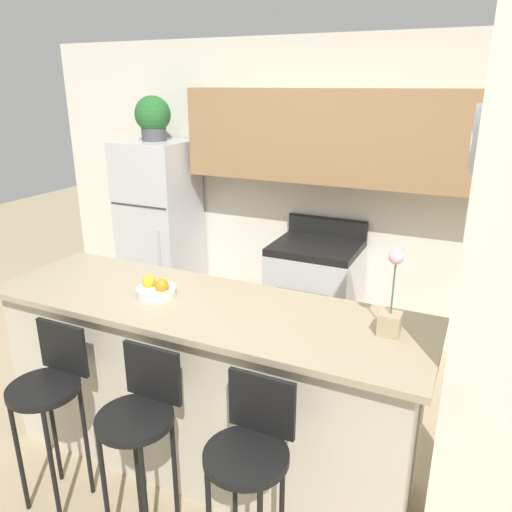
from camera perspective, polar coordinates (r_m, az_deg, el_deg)
ground_plane at (r=3.31m, az=-5.53°, el=-22.02°), size 14.00×14.00×0.00m
wall_back at (r=4.29m, az=8.61°, el=9.76°), size 5.60×0.38×2.55m
pillar_right at (r=2.28m, az=26.23°, el=-6.05°), size 0.38×0.32×2.55m
counter_bar at (r=2.99m, az=-5.85°, el=-14.42°), size 2.48×0.76×1.04m
refrigerator at (r=4.88m, az=-10.89°, el=2.95°), size 0.63×0.62×1.68m
stove_range at (r=4.33m, az=6.69°, el=-4.30°), size 0.71×0.63×1.07m
bar_stool_left at (r=2.86m, az=-22.45°, el=-13.99°), size 0.36×0.36×1.01m
bar_stool_mid at (r=2.52m, az=-13.07°, el=-17.82°), size 0.36×0.36×1.01m
bar_stool_right at (r=2.27m, az=-0.68°, el=-21.97°), size 0.36×0.36×1.01m
potted_plant_on_fridge at (r=4.71m, az=-11.71°, el=15.29°), size 0.32×0.32×0.39m
orchid_vase at (r=2.43m, az=15.20°, el=-5.81°), size 0.10×0.10×0.43m
fruit_bowl at (r=2.86m, az=-11.34°, el=-3.76°), size 0.22×0.22×0.11m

